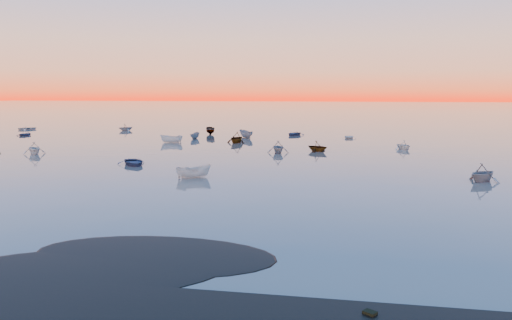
% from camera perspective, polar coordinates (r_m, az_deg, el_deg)
% --- Properties ---
extents(ground, '(600.00, 600.00, 0.00)m').
position_cam_1_polar(ground, '(123.14, 6.17, 3.88)').
color(ground, '#696058').
rests_on(ground, ground).
extents(mud_lobes, '(140.00, 6.00, 0.07)m').
position_cam_1_polar(mud_lobes, '(24.73, -11.41, -12.21)').
color(mud_lobes, black).
rests_on(mud_lobes, ground).
extents(moored_fleet, '(124.00, 58.00, 1.20)m').
position_cam_1_polar(moored_fleet, '(76.51, 3.62, 1.51)').
color(moored_fleet, white).
rests_on(moored_fleet, ground).
extents(boat_near_left, '(4.61, 4.04, 1.09)m').
position_cam_1_polar(boat_near_left, '(59.33, -13.83, -0.55)').
color(boat_near_left, navy).
rests_on(boat_near_left, ground).
extents(boat_near_center, '(3.20, 3.84, 1.24)m').
position_cam_1_polar(boat_near_center, '(49.52, -7.14, -2.01)').
color(boat_near_center, white).
rests_on(boat_near_center, ground).
extents(boat_near_right, '(3.99, 2.39, 1.31)m').
position_cam_1_polar(boat_near_right, '(69.02, 2.54, 0.82)').
color(boat_near_right, slate).
rests_on(boat_near_right, ground).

